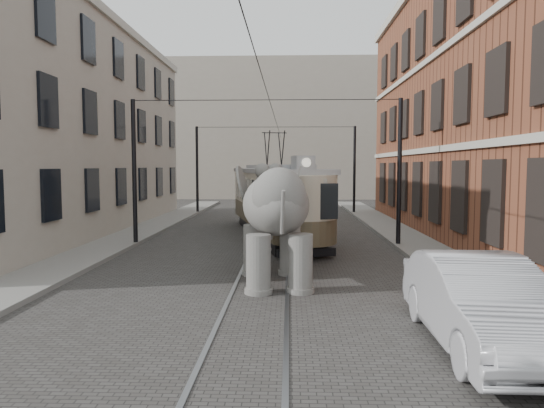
{
  "coord_description": "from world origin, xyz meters",
  "views": [
    {
      "loc": [
        0.77,
        -14.35,
        3.29
      ],
      "look_at": [
        0.22,
        1.35,
        2.1
      ],
      "focal_mm": 33.05,
      "sensor_mm": 36.0,
      "label": 1
    }
  ],
  "objects": [
    {
      "name": "parked_car",
      "position": [
        4.24,
        -5.33,
        0.82
      ],
      "size": [
        1.79,
        5.01,
        1.65
      ],
      "primitive_type": "imported",
      "rotation": [
        0.0,
        0.0,
        -0.01
      ],
      "color": "#A6A5AA",
      "rests_on": "ground"
    },
    {
      "name": "distant_block",
      "position": [
        0.0,
        40.0,
        7.0
      ],
      "size": [
        28.0,
        10.0,
        14.0
      ],
      "primitive_type": "cube",
      "color": "gray",
      "rests_on": "ground"
    },
    {
      "name": "sidewalk_right",
      "position": [
        6.0,
        0.0,
        0.07
      ],
      "size": [
        2.0,
        60.0,
        0.15
      ],
      "primitive_type": "cube",
      "color": "slate",
      "rests_on": "ground"
    },
    {
      "name": "sidewalk_left",
      "position": [
        -6.5,
        0.0,
        0.07
      ],
      "size": [
        2.0,
        60.0,
        0.15
      ],
      "primitive_type": "cube",
      "color": "slate",
      "rests_on": "ground"
    },
    {
      "name": "brick_building",
      "position": [
        11.0,
        9.0,
        6.0
      ],
      "size": [
        8.0,
        26.0,
        12.0
      ],
      "primitive_type": "cube",
      "color": "brown",
      "rests_on": "ground"
    },
    {
      "name": "tram_rails",
      "position": [
        0.0,
        0.0,
        0.01
      ],
      "size": [
        1.54,
        80.0,
        0.02
      ],
      "primitive_type": null,
      "color": "slate",
      "rests_on": "ground"
    },
    {
      "name": "tram",
      "position": [
        0.06,
        9.03,
        2.44
      ],
      "size": [
        5.17,
        12.56,
        4.88
      ],
      "primitive_type": null,
      "rotation": [
        0.0,
        0.0,
        0.22
      ],
      "color": "beige",
      "rests_on": "ground"
    },
    {
      "name": "elephant",
      "position": [
        0.39,
        -0.47,
        1.71
      ],
      "size": [
        3.75,
        5.92,
        3.42
      ],
      "primitive_type": null,
      "rotation": [
        0.0,
        0.0,
        0.12
      ],
      "color": "#5F5C58",
      "rests_on": "ground"
    },
    {
      "name": "catenary",
      "position": [
        -0.2,
        5.0,
        3.0
      ],
      "size": [
        11.0,
        30.2,
        6.0
      ],
      "primitive_type": null,
      "color": "black",
      "rests_on": "ground"
    },
    {
      "name": "ground",
      "position": [
        0.0,
        0.0,
        0.0
      ],
      "size": [
        120.0,
        120.0,
        0.0
      ],
      "primitive_type": "plane",
      "color": "#3A3836"
    },
    {
      "name": "stucco_building",
      "position": [
        -11.0,
        10.0,
        5.0
      ],
      "size": [
        7.0,
        24.0,
        10.0
      ],
      "primitive_type": "cube",
      "color": "gray",
      "rests_on": "ground"
    }
  ]
}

